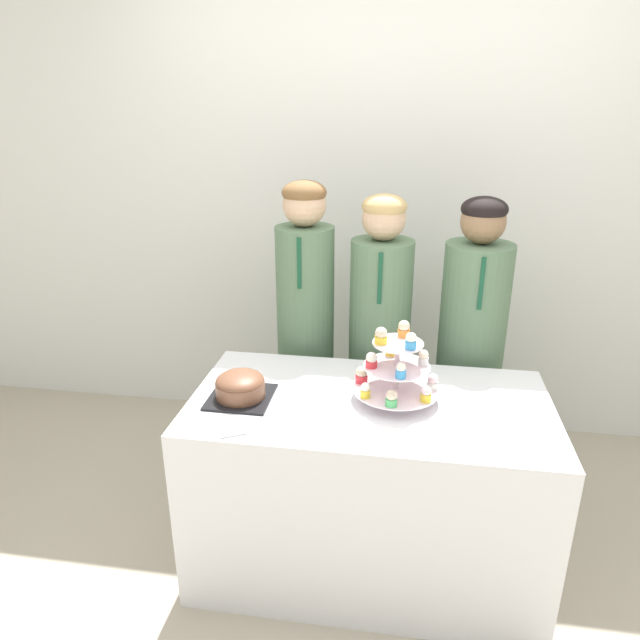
% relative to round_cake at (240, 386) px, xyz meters
% --- Properties ---
extents(ground_plane, '(16.00, 16.00, 0.00)m').
position_rel_round_cake_xyz_m(ground_plane, '(0.48, -0.29, -0.79)').
color(ground_plane, '#ADA38E').
extents(wall_back, '(9.00, 0.06, 2.70)m').
position_rel_round_cake_xyz_m(wall_back, '(0.48, 1.25, 0.56)').
color(wall_back, silver).
rests_on(wall_back, ground_plane).
extents(table, '(1.33, 0.70, 0.74)m').
position_rel_round_cake_xyz_m(table, '(0.48, 0.06, -0.42)').
color(table, white).
rests_on(table, ground_plane).
extents(round_cake, '(0.23, 0.23, 0.10)m').
position_rel_round_cake_xyz_m(round_cake, '(0.00, 0.00, 0.00)').
color(round_cake, black).
rests_on(round_cake, table).
extents(cake_knife, '(0.26, 0.15, 0.01)m').
position_rel_round_cake_xyz_m(cake_knife, '(0.09, -0.23, -0.05)').
color(cake_knife, silver).
rests_on(cake_knife, table).
extents(cupcake_stand, '(0.32, 0.32, 0.29)m').
position_rel_round_cake_xyz_m(cupcake_stand, '(0.57, 0.08, 0.08)').
color(cupcake_stand, silver).
rests_on(cupcake_stand, table).
extents(student_0, '(0.26, 0.27, 1.47)m').
position_rel_round_cake_xyz_m(student_0, '(0.14, 0.60, -0.08)').
color(student_0, '#567556').
rests_on(student_0, ground_plane).
extents(student_1, '(0.28, 0.28, 1.42)m').
position_rel_round_cake_xyz_m(student_1, '(0.48, 0.60, -0.11)').
color(student_1, '#567556').
rests_on(student_1, ground_plane).
extents(student_2, '(0.29, 0.30, 1.42)m').
position_rel_round_cake_xyz_m(student_2, '(0.89, 0.60, -0.12)').
color(student_2, '#567556').
rests_on(student_2, ground_plane).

